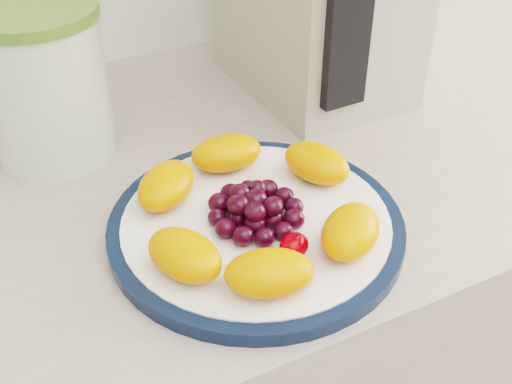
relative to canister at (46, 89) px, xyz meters
name	(u,v)px	position (x,y,z in m)	size (l,w,h in m)	color
counter	(269,373)	(0.24, -0.09, -0.53)	(3.50, 0.60, 0.90)	#AD9C8E
plate_rim	(256,227)	(0.14, -0.24, -0.07)	(0.29, 0.29, 0.01)	#0A1832
plate_face	(256,226)	(0.14, -0.24, -0.07)	(0.26, 0.26, 0.02)	white
canister	(46,89)	(0.00, 0.00, 0.00)	(0.14, 0.14, 0.16)	#2F6311
canister_lid	(29,12)	(0.00, 0.00, 0.09)	(0.14, 0.14, 0.01)	#53762C
appliance_panel	(349,7)	(0.31, -0.12, 0.08)	(0.05, 0.02, 0.23)	black
fruit_plate	(254,209)	(0.14, -0.24, -0.05)	(0.25, 0.25, 0.04)	orange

